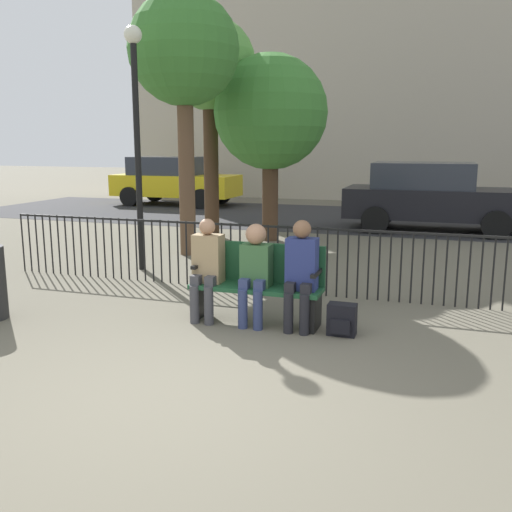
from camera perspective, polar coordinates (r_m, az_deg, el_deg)
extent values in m
plane|color=#605B4C|center=(4.84, -8.40, -14.20)|extent=(80.00, 80.00, 0.00)
cube|color=#194728|center=(6.59, 0.00, -3.20)|extent=(1.54, 0.45, 0.05)
cube|color=#194728|center=(6.72, 0.52, -0.66)|extent=(1.54, 0.05, 0.47)
cube|color=black|center=(6.90, -5.61, -4.53)|extent=(0.06, 0.38, 0.40)
cube|color=black|center=(6.47, 5.99, -5.60)|extent=(0.06, 0.38, 0.40)
cube|color=black|center=(6.79, -5.68, -0.88)|extent=(0.06, 0.38, 0.04)
cube|color=black|center=(6.36, 6.07, -1.72)|extent=(0.06, 0.38, 0.04)
cylinder|color=#3D3D42|center=(6.69, -6.17, -4.83)|extent=(0.11, 0.11, 0.45)
cylinder|color=#3D3D42|center=(6.62, -4.75, -4.98)|extent=(0.11, 0.11, 0.45)
cube|color=#3D3D42|center=(6.71, -5.86, -2.35)|extent=(0.11, 0.20, 0.12)
cube|color=#3D3D42|center=(6.64, -4.44, -2.47)|extent=(0.11, 0.20, 0.12)
cube|color=#997F59|center=(6.73, -4.78, -0.24)|extent=(0.34, 0.22, 0.57)
sphere|color=#A37556|center=(6.65, -4.90, 2.94)|extent=(0.19, 0.19, 0.19)
cylinder|color=navy|center=(6.47, -1.33, -5.32)|extent=(0.11, 0.11, 0.45)
cylinder|color=navy|center=(6.41, 0.19, -5.46)|extent=(0.11, 0.11, 0.45)
cube|color=navy|center=(6.49, -1.04, -2.75)|extent=(0.11, 0.20, 0.12)
cube|color=navy|center=(6.43, 0.47, -2.87)|extent=(0.11, 0.20, 0.12)
cube|color=#335B33|center=(6.53, 0.05, -0.92)|extent=(0.34, 0.22, 0.49)
sphere|color=#A37556|center=(6.45, -0.01, 2.19)|extent=(0.24, 0.24, 0.24)
cylinder|color=black|center=(6.32, 3.26, -5.75)|extent=(0.11, 0.11, 0.45)
cylinder|color=black|center=(6.28, 4.85, -5.89)|extent=(0.11, 0.11, 0.45)
cube|color=black|center=(6.34, 3.53, -3.11)|extent=(0.11, 0.20, 0.12)
cube|color=black|center=(6.30, 5.11, -3.23)|extent=(0.11, 0.20, 0.12)
cube|color=navy|center=(6.38, 4.61, -0.80)|extent=(0.34, 0.22, 0.59)
sphere|color=brown|center=(6.29, 4.63, 2.69)|extent=(0.20, 0.20, 0.20)
cube|color=black|center=(6.33, 8.59, -6.28)|extent=(0.31, 0.18, 0.35)
cube|color=black|center=(6.24, 8.40, -7.04)|extent=(0.22, 0.04, 0.16)
cylinder|color=black|center=(10.06, -22.29, 1.27)|extent=(0.02, 0.02, 0.95)
cylinder|color=black|center=(9.97, -21.68, 1.23)|extent=(0.02, 0.02, 0.95)
cylinder|color=black|center=(9.88, -21.06, 1.19)|extent=(0.02, 0.02, 0.95)
cylinder|color=black|center=(9.80, -20.42, 1.15)|extent=(0.02, 0.02, 0.95)
cylinder|color=black|center=(9.71, -19.78, 1.11)|extent=(0.02, 0.02, 0.95)
cylinder|color=black|center=(9.63, -19.12, 1.07)|extent=(0.02, 0.02, 0.95)
cylinder|color=black|center=(9.54, -18.45, 1.03)|extent=(0.02, 0.02, 0.95)
cylinder|color=black|center=(9.46, -17.77, 0.99)|extent=(0.02, 0.02, 0.95)
cylinder|color=black|center=(9.38, -17.08, 0.94)|extent=(0.02, 0.02, 0.95)
cylinder|color=black|center=(9.30, -16.37, 0.90)|extent=(0.02, 0.02, 0.95)
cylinder|color=black|center=(9.22, -15.65, 0.85)|extent=(0.02, 0.02, 0.95)
cylinder|color=black|center=(9.14, -14.93, 0.81)|extent=(0.02, 0.02, 0.95)
cylinder|color=black|center=(9.07, -14.18, 0.76)|extent=(0.02, 0.02, 0.95)
cylinder|color=black|center=(8.99, -13.43, 0.71)|extent=(0.02, 0.02, 0.95)
cylinder|color=black|center=(8.92, -12.67, 0.66)|extent=(0.02, 0.02, 0.95)
cylinder|color=black|center=(8.85, -11.89, 0.61)|extent=(0.02, 0.02, 0.95)
cylinder|color=black|center=(8.78, -11.10, 0.56)|extent=(0.02, 0.02, 0.95)
cylinder|color=black|center=(8.72, -10.29, 0.51)|extent=(0.02, 0.02, 0.95)
cylinder|color=black|center=(8.65, -9.48, 0.46)|extent=(0.02, 0.02, 0.95)
cylinder|color=black|center=(8.59, -8.65, 0.40)|extent=(0.02, 0.02, 0.95)
cylinder|color=black|center=(8.52, -7.81, 0.35)|extent=(0.02, 0.02, 0.95)
cylinder|color=black|center=(8.46, -6.96, 0.29)|extent=(0.02, 0.02, 0.95)
cylinder|color=black|center=(8.41, -6.10, 0.24)|extent=(0.02, 0.02, 0.95)
cylinder|color=black|center=(8.35, -5.22, 0.18)|extent=(0.02, 0.02, 0.95)
cylinder|color=black|center=(8.30, -4.34, 0.12)|extent=(0.02, 0.02, 0.95)
cylinder|color=black|center=(8.24, -3.44, 0.06)|extent=(0.02, 0.02, 0.95)
cylinder|color=black|center=(8.19, -2.53, 0.00)|extent=(0.02, 0.02, 0.95)
cylinder|color=black|center=(8.15, -1.61, -0.06)|extent=(0.02, 0.02, 0.95)
cylinder|color=black|center=(8.10, -0.68, -0.12)|extent=(0.02, 0.02, 0.95)
cylinder|color=black|center=(8.06, 0.27, -0.18)|extent=(0.02, 0.02, 0.95)
cylinder|color=black|center=(8.01, 1.22, -0.24)|extent=(0.02, 0.02, 0.95)
cylinder|color=black|center=(7.98, 2.18, -0.30)|extent=(0.02, 0.02, 0.95)
cylinder|color=black|center=(7.94, 3.15, -0.37)|extent=(0.02, 0.02, 0.95)
cylinder|color=black|center=(7.90, 4.13, -0.43)|extent=(0.02, 0.02, 0.95)
cylinder|color=black|center=(7.87, 5.11, -0.49)|extent=(0.02, 0.02, 0.95)
cylinder|color=black|center=(7.84, 6.11, -0.56)|extent=(0.02, 0.02, 0.95)
cylinder|color=black|center=(7.81, 7.11, -0.62)|extent=(0.02, 0.02, 0.95)
cylinder|color=black|center=(7.79, 8.12, -0.69)|extent=(0.02, 0.02, 0.95)
cylinder|color=black|center=(7.77, 9.14, -0.75)|extent=(0.02, 0.02, 0.95)
cylinder|color=black|center=(7.75, 10.16, -0.82)|extent=(0.02, 0.02, 0.95)
cylinder|color=black|center=(7.73, 11.19, -0.88)|extent=(0.02, 0.02, 0.95)
cylinder|color=black|center=(7.71, 12.22, -0.95)|extent=(0.02, 0.02, 0.95)
cylinder|color=black|center=(7.70, 13.25, -1.02)|extent=(0.02, 0.02, 0.95)
cylinder|color=black|center=(7.69, 14.29, -1.08)|extent=(0.02, 0.02, 0.95)
cylinder|color=black|center=(7.68, 15.33, -1.15)|extent=(0.02, 0.02, 0.95)
cylinder|color=black|center=(7.68, 16.37, -1.21)|extent=(0.02, 0.02, 0.95)
cylinder|color=black|center=(7.68, 17.41, -1.27)|extent=(0.02, 0.02, 0.95)
cylinder|color=black|center=(7.68, 18.46, -1.34)|extent=(0.02, 0.02, 0.95)
cylinder|color=black|center=(7.68, 19.50, -1.40)|extent=(0.02, 0.02, 0.95)
cylinder|color=black|center=(7.68, 20.54, -1.46)|extent=(0.02, 0.02, 0.95)
cylinder|color=black|center=(7.69, 21.58, -1.53)|extent=(0.02, 0.02, 0.95)
cylinder|color=black|center=(7.70, 22.62, -1.59)|extent=(0.02, 0.02, 0.95)
cylinder|color=black|center=(7.71, 23.66, -1.65)|extent=(0.02, 0.02, 0.95)
cube|color=black|center=(7.85, 3.32, 2.88)|extent=(9.00, 0.03, 0.03)
cylinder|color=#422D1E|center=(12.78, -4.51, 9.09)|extent=(0.33, 0.33, 3.20)
sphere|color=#569342|center=(12.89, -4.66, 18.65)|extent=(1.97, 1.97, 1.97)
cylinder|color=#422D1E|center=(12.25, 1.42, 6.33)|extent=(0.34, 0.34, 2.05)
sphere|color=#38752D|center=(12.23, 1.46, 14.20)|extent=(2.38, 2.38, 2.38)
cylinder|color=brown|center=(10.70, -6.96, 8.52)|extent=(0.30, 0.30, 3.16)
sphere|color=#38752D|center=(10.81, -7.24, 19.85)|extent=(1.99, 1.99, 1.99)
cylinder|color=black|center=(9.50, -11.73, 9.47)|extent=(0.10, 0.10, 3.63)
sphere|color=silver|center=(9.63, -12.21, 20.83)|extent=(0.28, 0.28, 0.28)
cube|color=#2B2B2D|center=(16.14, 11.06, 3.66)|extent=(24.00, 6.00, 0.01)
cube|color=yellow|center=(19.65, -7.99, 7.03)|extent=(4.20, 1.70, 0.70)
cube|color=#2D333D|center=(19.76, -8.87, 8.91)|extent=(2.31, 1.56, 0.60)
cylinder|color=black|center=(18.35, -5.50, 5.70)|extent=(0.64, 0.20, 0.64)
cylinder|color=black|center=(19.94, -3.48, 6.17)|extent=(0.64, 0.20, 0.64)
cylinder|color=black|center=(19.54, -12.54, 5.82)|extent=(0.64, 0.20, 0.64)
cylinder|color=black|center=(21.05, -10.11, 6.28)|extent=(0.64, 0.20, 0.64)
cube|color=black|center=(14.23, 17.53, 5.06)|extent=(4.20, 1.70, 0.70)
cube|color=#2D333D|center=(14.19, 16.40, 7.75)|extent=(2.31, 1.56, 0.60)
cylinder|color=black|center=(13.45, 22.92, 2.87)|extent=(0.64, 0.20, 0.64)
cylinder|color=black|center=(15.18, 22.44, 3.75)|extent=(0.64, 0.20, 0.64)
cylinder|color=black|center=(13.49, 11.83, 3.54)|extent=(0.64, 0.20, 0.64)
cylinder|color=black|center=(15.21, 12.60, 4.35)|extent=(0.64, 0.20, 0.64)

